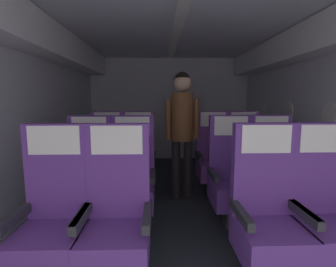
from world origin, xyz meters
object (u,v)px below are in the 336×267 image
object	(u,v)px
seat_a_right_aisle	(326,217)
seat_c_left_aisle	(138,160)
seat_c_right_window	(213,159)
flight_attendant	(182,122)
seat_b_left_window	(89,181)
seat_a_right_window	(268,219)
seat_a_left_aisle	(117,222)
seat_c_left_window	(107,160)
seat_c_right_aisle	(244,159)
seat_a_left_window	(53,223)
seat_b_left_aisle	(133,181)
seat_b_right_aisle	(272,179)
seat_b_right_window	(232,179)

from	to	relation	value
seat_a_right_aisle	seat_c_left_aisle	size ratio (longest dim) A/B	1.00
seat_a_right_aisle	seat_c_right_window	bearing A→B (deg)	103.88
seat_c_right_window	flight_attendant	distance (m)	0.73
seat_b_left_window	seat_c_right_window	world-z (taller)	same
seat_a_right_window	flight_attendant	size ratio (longest dim) A/B	0.69
seat_a_left_aisle	seat_c_left_window	distance (m)	1.82
seat_c_left_window	seat_c_right_aisle	distance (m)	1.91
seat_c_left_window	seat_c_right_aisle	xyz separation A→B (m)	(1.91, 0.01, 0.00)
seat_c_right_window	seat_a_left_window	bearing A→B (deg)	-130.11
seat_b_left_aisle	seat_b_left_window	bearing A→B (deg)	179.59
seat_a_left_window	seat_c_right_window	size ratio (longest dim) A/B	1.00
seat_c_left_aisle	seat_b_left_window	bearing A→B (deg)	-116.06
seat_c_left_window	seat_a_right_aisle	bearing A→B (deg)	-42.50
seat_b_right_aisle	seat_c_right_window	size ratio (longest dim) A/B	1.00
seat_a_right_window	flight_attendant	world-z (taller)	flight_attendant
seat_c_left_window	flight_attendant	xyz separation A→B (m)	(1.02, -0.18, 0.55)
seat_c_left_aisle	seat_b_right_window	bearing A→B (deg)	-39.61
seat_c_left_window	seat_c_left_aisle	distance (m)	0.43
seat_a_right_aisle	seat_a_right_window	world-z (taller)	same
seat_c_left_aisle	flight_attendant	xyz separation A→B (m)	(0.59, -0.18, 0.55)
seat_a_left_aisle	seat_b_left_window	xyz separation A→B (m)	(-0.43, 0.88, 0.00)
seat_a_left_aisle	seat_c_right_aisle	size ratio (longest dim) A/B	1.00
seat_c_right_aisle	flight_attendant	bearing A→B (deg)	-168.43
seat_a_left_aisle	seat_b_left_window	distance (m)	0.98
seat_b_right_aisle	seat_c_left_aisle	bearing A→B (deg)	149.71
seat_a_right_aisle	seat_b_right_aisle	xyz separation A→B (m)	(0.01, 0.88, 0.00)
seat_a_right_window	seat_c_right_window	world-z (taller)	same
seat_b_right_window	seat_c_left_window	distance (m)	1.72
seat_a_left_window	seat_c_right_aisle	bearing A→B (deg)	42.66
seat_c_right_aisle	seat_b_left_aisle	bearing A→B (deg)	-148.65
seat_b_left_aisle	seat_c_left_aisle	xyz separation A→B (m)	(-0.02, 0.88, 0.00)
seat_b_left_window	flight_attendant	world-z (taller)	flight_attendant
seat_c_left_window	seat_b_left_window	bearing A→B (deg)	-90.02
seat_c_left_aisle	seat_c_right_aisle	world-z (taller)	same
seat_a_left_window	seat_b_right_aisle	bearing A→B (deg)	24.81
seat_a_left_window	seat_b_left_aisle	distance (m)	0.98
seat_b_left_window	seat_c_right_window	distance (m)	1.72
seat_b_left_aisle	seat_b_right_aisle	distance (m)	1.47
seat_a_left_aisle	flight_attendant	distance (m)	1.78
seat_c_left_window	seat_c_left_aisle	size ratio (longest dim) A/B	1.00
seat_c_left_aisle	flight_attendant	bearing A→B (deg)	-16.61
seat_b_right_window	seat_b_left_window	bearing A→B (deg)	-179.52
seat_b_left_window	seat_a_left_window	bearing A→B (deg)	-89.93
seat_a_left_aisle	seat_b_left_aisle	xyz separation A→B (m)	(0.01, 0.88, 0.00)
seat_c_left_aisle	seat_c_right_window	distance (m)	1.04
seat_b_right_aisle	seat_c_right_aisle	size ratio (longest dim) A/B	1.00
seat_a_left_window	seat_a_right_window	xyz separation A→B (m)	(1.48, -0.00, 0.00)
seat_a_left_aisle	seat_a_right_aisle	distance (m)	1.47
seat_b_left_aisle	seat_c_left_window	size ratio (longest dim) A/B	1.00
seat_a_left_window	seat_b_left_window	size ratio (longest dim) A/B	1.00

